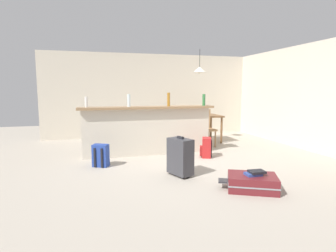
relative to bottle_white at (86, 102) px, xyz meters
name	(u,v)px	position (x,y,z in m)	size (l,w,h in m)	color
ground_plane	(186,160)	(1.98, -0.66, -1.21)	(13.00, 13.00, 0.05)	#ADA393
wall_back	(154,95)	(1.98, 2.39, 0.07)	(6.60, 0.10, 2.50)	beige
wall_right	(301,97)	(5.03, -0.36, 0.07)	(0.10, 6.00, 2.50)	beige
partition_half_wall	(148,132)	(1.28, -0.09, -0.67)	(2.80, 0.20, 1.02)	beige
bar_countertop	(148,107)	(1.28, -0.09, -0.13)	(2.96, 0.40, 0.05)	#93704C
bottle_white	(86,102)	(0.00, 0.00, 0.00)	(0.07, 0.07, 0.22)	silver
bottle_clear	(129,100)	(0.87, -0.13, 0.02)	(0.07, 0.07, 0.27)	silver
bottle_amber	(169,99)	(1.73, -0.17, 0.04)	(0.06, 0.06, 0.30)	#9E661E
bottle_green	(204,100)	(2.55, -0.18, 0.02)	(0.07, 0.07, 0.26)	#2D6B38
dining_table	(200,119)	(2.94, 1.00, -0.54)	(1.10, 0.80, 0.74)	brown
dining_chair_near_partition	(205,126)	(2.87, 0.46, -0.67)	(0.44, 0.44, 0.93)	#9E754C
dining_chair_far_side	(197,121)	(3.07, 1.55, -0.67)	(0.49, 0.49, 0.93)	#9E754C
pendant_lamp	(200,69)	(2.92, 1.01, 0.78)	(0.34, 0.34, 0.65)	black
suitcase_flat_maroon	(252,183)	(2.29, -2.64, -1.07)	(0.89, 0.75, 0.22)	maroon
backpack_blue	(101,156)	(0.24, -0.78, -0.98)	(0.33, 0.32, 0.42)	#233D93
backpack_red	(206,148)	(2.43, -0.65, -0.98)	(0.31, 0.33, 0.42)	red
suitcase_upright_charcoal	(180,156)	(1.50, -1.72, -0.85)	(0.39, 0.50, 0.67)	#38383D
book_stack	(255,173)	(2.31, -2.66, -0.93)	(0.27, 0.19, 0.07)	#334C99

